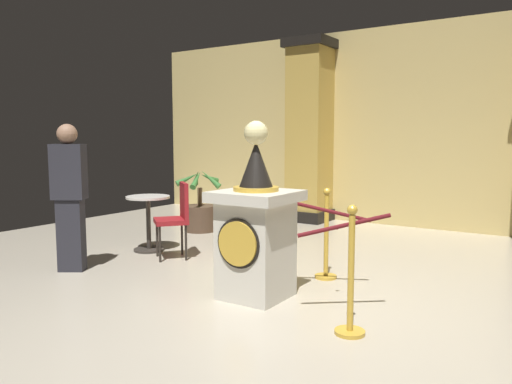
% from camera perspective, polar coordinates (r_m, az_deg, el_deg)
% --- Properties ---
extents(ground_plane, '(11.17, 11.17, 0.00)m').
position_cam_1_polar(ground_plane, '(4.65, 2.76, -12.91)').
color(ground_plane, '#B2A893').
extents(back_wall, '(11.17, 0.16, 3.40)m').
position_cam_1_polar(back_wall, '(8.82, 18.85, 7.09)').
color(back_wall, tan).
rests_on(back_wall, ground_plane).
extents(pedestal_clock, '(0.72, 0.72, 1.68)m').
position_cam_1_polar(pedestal_clock, '(4.73, -0.04, -4.43)').
color(pedestal_clock, beige).
rests_on(pedestal_clock, ground_plane).
extents(stanchion_near, '(0.24, 0.24, 1.02)m').
position_cam_1_polar(stanchion_near, '(3.98, 10.80, -10.95)').
color(stanchion_near, gold).
rests_on(stanchion_near, ground_plane).
extents(stanchion_far, '(0.24, 0.24, 0.99)m').
position_cam_1_polar(stanchion_far, '(5.47, 8.05, -6.28)').
color(stanchion_far, gold).
rests_on(stanchion_far, ground_plane).
extents(velvet_rope, '(1.10, 1.11, 0.22)m').
position_cam_1_polar(velvet_rope, '(4.63, 9.29, -2.99)').
color(velvet_rope, '#591419').
extents(column_left, '(0.79, 0.79, 3.26)m').
position_cam_1_polar(column_left, '(9.13, 6.17, 6.84)').
color(column_left, black).
rests_on(column_left, ground_plane).
extents(potted_palm_left, '(0.71, 0.75, 1.03)m').
position_cam_1_polar(potted_palm_left, '(8.17, -6.41, -2.32)').
color(potted_palm_left, '#4C3828').
rests_on(potted_palm_left, ground_plane).
extents(bystander_guest, '(0.42, 0.38, 1.68)m').
position_cam_1_polar(bystander_guest, '(6.02, -20.59, -0.18)').
color(bystander_guest, '#26262D').
rests_on(bystander_guest, ground_plane).
extents(cafe_table, '(0.58, 0.58, 0.74)m').
position_cam_1_polar(cafe_table, '(6.84, -12.24, -2.70)').
color(cafe_table, '#332D28').
rests_on(cafe_table, ground_plane).
extents(cafe_chair_red, '(0.56, 0.56, 0.96)m').
position_cam_1_polar(cafe_chair_red, '(6.35, -9.07, -2.44)').
color(cafe_chair_red, black).
rests_on(cafe_chair_red, ground_plane).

